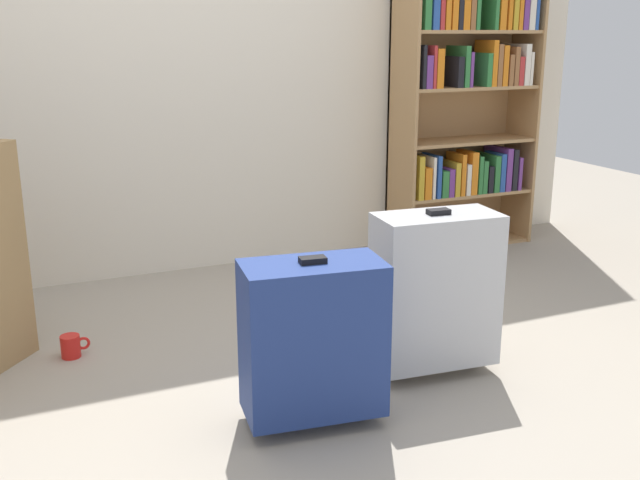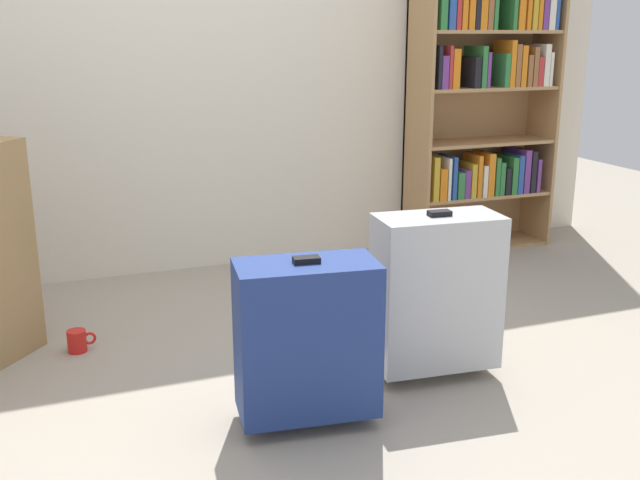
{
  "view_description": "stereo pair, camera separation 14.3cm",
  "coord_description": "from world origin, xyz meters",
  "px_view_note": "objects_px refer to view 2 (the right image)",
  "views": [
    {
      "loc": [
        -0.89,
        -2.37,
        1.31
      ],
      "look_at": [
        0.21,
        0.1,
        0.55
      ],
      "focal_mm": 41.77,
      "sensor_mm": 36.0,
      "label": 1
    },
    {
      "loc": [
        -0.76,
        -2.43,
        1.31
      ],
      "look_at": [
        0.21,
        0.1,
        0.55
      ],
      "focal_mm": 41.77,
      "sensor_mm": 36.0,
      "label": 2
    }
  ],
  "objects_px": {
    "bookshelf": "(482,102)",
    "suitcase_silver": "(436,291)",
    "mug": "(78,341)",
    "suitcase_navy_blue": "(307,338)"
  },
  "relations": [
    {
      "from": "bookshelf",
      "to": "suitcase_navy_blue",
      "type": "xyz_separation_m",
      "value": [
        -1.75,
        -1.71,
        -0.59
      ]
    },
    {
      "from": "mug",
      "to": "suitcase_silver",
      "type": "relative_size",
      "value": 0.18
    },
    {
      "from": "suitcase_silver",
      "to": "suitcase_navy_blue",
      "type": "distance_m",
      "value": 0.62
    },
    {
      "from": "bookshelf",
      "to": "suitcase_navy_blue",
      "type": "bearing_deg",
      "value": -135.67
    },
    {
      "from": "mug",
      "to": "bookshelf",
      "type": "bearing_deg",
      "value": 18.14
    },
    {
      "from": "bookshelf",
      "to": "suitcase_silver",
      "type": "distance_m",
      "value": 2.0
    },
    {
      "from": "suitcase_silver",
      "to": "bookshelf",
      "type": "bearing_deg",
      "value": 52.97
    },
    {
      "from": "bookshelf",
      "to": "suitcase_silver",
      "type": "xyz_separation_m",
      "value": [
        -1.16,
        -1.53,
        -0.55
      ]
    },
    {
      "from": "suitcase_navy_blue",
      "to": "mug",
      "type": "bearing_deg",
      "value": 127.9
    },
    {
      "from": "suitcase_silver",
      "to": "mug",
      "type": "bearing_deg",
      "value": 150.65
    }
  ]
}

